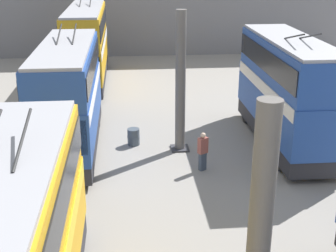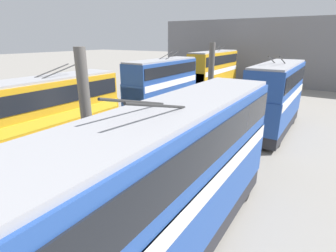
% 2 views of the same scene
% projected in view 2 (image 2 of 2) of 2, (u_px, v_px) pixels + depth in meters
% --- Properties ---
extents(ground_plane, '(240.00, 240.00, 0.00)m').
position_uv_depth(ground_plane, '(17.00, 238.00, 9.56)').
color(ground_plane, gray).
extents(depot_back_wall, '(0.50, 36.00, 9.71)m').
position_uv_depth(depot_back_wall, '(271.00, 53.00, 38.54)').
color(depot_back_wall, slate).
rests_on(depot_back_wall, ground_plane).
extents(support_column_near, '(0.85, 0.85, 6.60)m').
position_uv_depth(support_column_near, '(88.00, 128.00, 11.47)').
color(support_column_near, '#605B56').
rests_on(support_column_near, ground_plane).
extents(support_column_far, '(0.85, 0.85, 6.60)m').
position_uv_depth(support_column_far, '(210.00, 85.00, 21.87)').
color(support_column_far, '#605B56').
rests_on(support_column_far, ground_plane).
extents(bus_left_near, '(11.25, 2.54, 5.78)m').
position_uv_depth(bus_left_near, '(177.00, 174.00, 8.10)').
color(bus_left_near, black).
rests_on(bus_left_near, ground_plane).
extents(bus_left_far, '(9.03, 2.54, 5.83)m').
position_uv_depth(bus_left_far, '(276.00, 94.00, 19.48)').
color(bus_left_far, black).
rests_on(bus_left_far, ground_plane).
extents(bus_right_near, '(9.98, 2.54, 5.42)m').
position_uv_depth(bus_right_near, '(42.00, 114.00, 15.15)').
color(bus_right_near, black).
rests_on(bus_right_near, ground_plane).
extents(bus_right_mid, '(9.07, 2.54, 5.66)m').
position_uv_depth(bus_right_mid, '(162.00, 83.00, 25.02)').
color(bus_right_mid, black).
rests_on(bus_right_mid, ground_plane).
extents(bus_right_far, '(10.82, 2.54, 5.93)m').
position_uv_depth(bus_right_far, '(214.00, 69.00, 34.68)').
color(bus_right_far, black).
rests_on(bus_right_far, ground_plane).
extents(person_by_left_row, '(0.48, 0.38, 1.59)m').
position_uv_depth(person_by_left_row, '(96.00, 243.00, 8.20)').
color(person_by_left_row, '#473D33').
rests_on(person_by_left_row, ground_plane).
extents(person_aisle_midway, '(0.42, 0.48, 1.74)m').
position_uv_depth(person_aisle_midway, '(205.00, 119.00, 20.34)').
color(person_aisle_midway, '#384251').
rests_on(person_aisle_midway, ground_plane).
extents(person_aisle_foreground, '(0.30, 0.45, 1.75)m').
position_uv_depth(person_aisle_foreground, '(56.00, 196.00, 10.45)').
color(person_aisle_foreground, '#2D2D33').
rests_on(person_aisle_foreground, ground_plane).
extents(oil_drum, '(0.62, 0.62, 0.83)m').
position_uv_depth(oil_drum, '(190.00, 111.00, 24.48)').
color(oil_drum, '#424C56').
rests_on(oil_drum, ground_plane).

